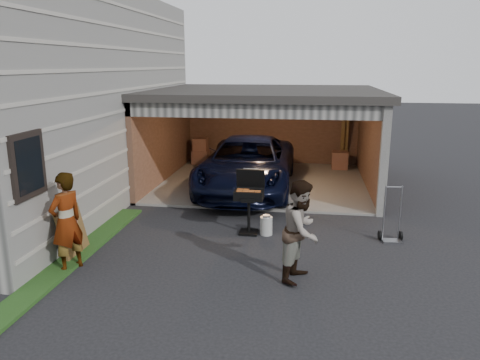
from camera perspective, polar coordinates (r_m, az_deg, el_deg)
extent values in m
plane|color=black|center=(8.81, -6.26, -10.41)|extent=(80.00, 80.00, 0.00)
cube|color=#474744|center=(14.31, -26.43, 9.01)|extent=(7.00, 11.00, 5.50)
cube|color=#193814|center=(8.81, -22.60, -11.28)|extent=(0.50, 8.00, 0.06)
cube|color=#605E59|center=(14.76, 2.93, -0.17)|extent=(6.50, 6.00, 0.06)
cube|color=#462E21|center=(17.38, 3.93, 6.39)|extent=(6.50, 0.15, 2.70)
cube|color=#462E21|center=(14.55, 15.58, 4.44)|extent=(0.15, 6.00, 2.70)
cube|color=#462E21|center=(15.13, -9.11, 5.12)|extent=(0.15, 6.00, 2.70)
cube|color=#2D2B28|center=(14.34, 3.07, 10.63)|extent=(6.80, 6.30, 0.20)
cube|color=#474744|center=(11.47, 1.64, 8.42)|extent=(6.50, 0.16, 0.36)
cube|color=beige|center=(12.67, 2.31, 9.39)|extent=(6.00, 2.40, 0.06)
cube|color=#474744|center=(11.67, 17.13, 2.08)|extent=(0.20, 0.18, 2.70)
cube|color=brown|center=(17.23, -4.81, 2.81)|extent=(0.60, 0.50, 0.50)
cube|color=brown|center=(17.15, -4.84, 4.36)|extent=(0.50, 0.45, 0.45)
cube|color=brown|center=(16.71, 12.05, 2.37)|extent=(0.55, 0.50, 0.60)
cube|color=#52381C|center=(17.17, 12.68, 5.49)|extent=(0.24, 0.43, 2.20)
imported|color=black|center=(13.49, 0.92, 1.67)|extent=(2.53, 5.45, 1.51)
imported|color=#9EADC7|center=(8.88, -20.42, -4.80)|extent=(0.66, 0.78, 1.81)
imported|color=#402719|center=(8.04, 7.51, -6.14)|extent=(0.91, 1.02, 1.76)
cube|color=black|center=(10.36, 1.07, -6.39)|extent=(0.40, 0.40, 0.05)
cylinder|color=black|center=(10.23, 1.08, -4.27)|extent=(0.07, 0.07, 0.80)
cube|color=black|center=(10.10, 1.09, -1.82)|extent=(0.63, 0.44, 0.19)
cube|color=#59595B|center=(10.07, 1.10, -1.38)|extent=(0.57, 0.38, 0.01)
cube|color=black|center=(10.28, 1.30, 0.17)|extent=(0.63, 0.11, 0.44)
cylinder|color=#B5B5B0|center=(10.25, 3.22, -5.59)|extent=(0.28, 0.28, 0.40)
cube|color=#52381C|center=(9.63, -19.74, -6.00)|extent=(0.24, 0.86, 0.95)
cube|color=slate|center=(10.37, 17.99, -7.10)|extent=(0.41, 0.28, 0.04)
cylinder|color=black|center=(10.40, 16.66, -6.47)|extent=(0.06, 0.20, 0.20)
cylinder|color=black|center=(10.52, 19.00, -6.42)|extent=(0.06, 0.20, 0.20)
cylinder|color=slate|center=(10.26, 17.15, -3.80)|extent=(0.03, 0.03, 1.16)
cylinder|color=slate|center=(10.34, 18.93, -3.79)|extent=(0.03, 0.03, 1.16)
cylinder|color=slate|center=(10.15, 18.28, -0.83)|extent=(0.33, 0.07, 0.03)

